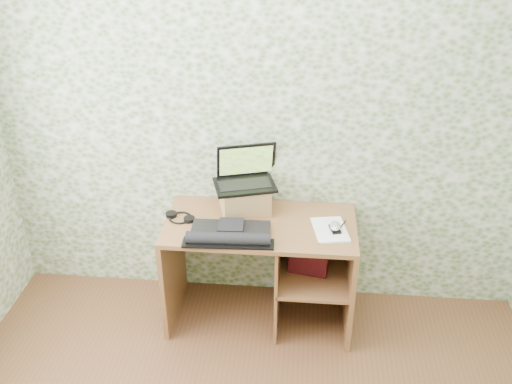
# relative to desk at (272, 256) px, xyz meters

# --- Properties ---
(wall_back) EXTENTS (3.50, 0.00, 3.50)m
(wall_back) POSITION_rel_desk_xyz_m (-0.08, 0.28, 0.82)
(wall_back) COLOR silver
(wall_back) RESTS_ON ground
(desk) EXTENTS (1.20, 0.60, 0.75)m
(desk) POSITION_rel_desk_xyz_m (0.00, 0.00, 0.00)
(desk) COLOR brown
(desk) RESTS_ON floor
(riser) EXTENTS (0.36, 0.33, 0.18)m
(riser) POSITION_rel_desk_xyz_m (-0.19, 0.12, 0.36)
(riser) COLOR olive
(riser) RESTS_ON desk
(laptop) EXTENTS (0.44, 0.37, 0.25)m
(laptop) POSITION_rel_desk_xyz_m (-0.19, 0.16, 0.51)
(laptop) COLOR black
(laptop) RESTS_ON riser
(keyboard) EXTENTS (0.55, 0.29, 0.08)m
(keyboard) POSITION_rel_desk_xyz_m (-0.25, -0.20, 0.30)
(keyboard) COLOR black
(keyboard) RESTS_ON desk
(headphones) EXTENTS (0.20, 0.19, 0.02)m
(headphones) POSITION_rel_desk_xyz_m (-0.59, -0.02, 0.28)
(headphones) COLOR black
(headphones) RESTS_ON desk
(notepad) EXTENTS (0.25, 0.31, 0.01)m
(notepad) POSITION_rel_desk_xyz_m (0.35, -0.07, 0.28)
(notepad) COLOR white
(notepad) RESTS_ON desk
(mouse) EXTENTS (0.09, 0.12, 0.04)m
(mouse) POSITION_rel_desk_xyz_m (0.38, -0.08, 0.30)
(mouse) COLOR silver
(mouse) RESTS_ON notepad
(pen) EXTENTS (0.06, 0.12, 0.01)m
(pen) POSITION_rel_desk_xyz_m (0.43, -0.03, 0.29)
(pen) COLOR black
(pen) RESTS_ON notepad
(red_box) EXTENTS (0.26, 0.12, 0.30)m
(red_box) POSITION_rel_desk_xyz_m (0.24, -0.03, 0.06)
(red_box) COLOR maroon
(red_box) RESTS_ON desk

